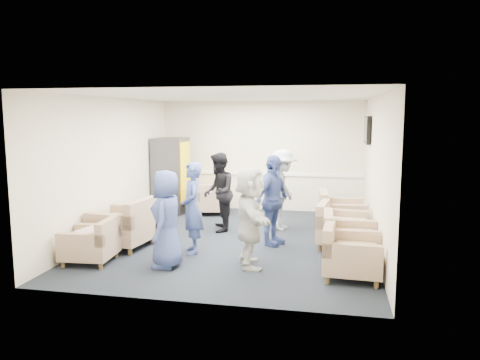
% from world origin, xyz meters
% --- Properties ---
extents(floor, '(6.00, 6.00, 0.00)m').
position_xyz_m(floor, '(0.00, 0.00, 0.00)').
color(floor, black).
rests_on(floor, ground).
extents(ceiling, '(6.00, 6.00, 0.00)m').
position_xyz_m(ceiling, '(0.00, 0.00, 2.70)').
color(ceiling, silver).
rests_on(ceiling, back_wall).
extents(back_wall, '(5.00, 0.02, 2.70)m').
position_xyz_m(back_wall, '(0.00, 3.00, 1.35)').
color(back_wall, beige).
rests_on(back_wall, floor).
extents(front_wall, '(5.00, 0.02, 2.70)m').
position_xyz_m(front_wall, '(0.00, -3.00, 1.35)').
color(front_wall, beige).
rests_on(front_wall, floor).
extents(left_wall, '(0.02, 6.00, 2.70)m').
position_xyz_m(left_wall, '(-2.50, 0.00, 1.35)').
color(left_wall, beige).
rests_on(left_wall, floor).
extents(right_wall, '(0.02, 6.00, 2.70)m').
position_xyz_m(right_wall, '(2.50, 0.00, 1.35)').
color(right_wall, beige).
rests_on(right_wall, floor).
extents(chair_rail, '(4.98, 0.04, 0.06)m').
position_xyz_m(chair_rail, '(0.00, 2.98, 0.90)').
color(chair_rail, white).
rests_on(chair_rail, back_wall).
extents(tv, '(0.10, 1.00, 0.58)m').
position_xyz_m(tv, '(2.44, 1.80, 2.05)').
color(tv, black).
rests_on(tv, right_wall).
extents(armchair_left_near, '(0.82, 0.82, 0.61)m').
position_xyz_m(armchair_left_near, '(-2.00, -1.75, 0.30)').
color(armchair_left_near, '#997B62').
rests_on(armchair_left_near, floor).
extents(armchair_left_mid, '(1.06, 1.06, 0.75)m').
position_xyz_m(armchair_left_mid, '(-1.86, -0.84, 0.38)').
color(armchair_left_mid, '#997B62').
rests_on(armchair_left_mid, floor).
extents(armchair_left_far, '(0.92, 0.92, 0.66)m').
position_xyz_m(armchair_left_far, '(-1.87, 0.16, 0.33)').
color(armchair_left_far, '#997B62').
rests_on(armchair_left_far, floor).
extents(armchair_right_near, '(0.87, 0.87, 0.66)m').
position_xyz_m(armchair_right_near, '(2.01, -1.67, 0.33)').
color(armchair_right_near, '#997B62').
rests_on(armchair_right_near, floor).
extents(armchair_right_midnear, '(0.87, 0.87, 0.69)m').
position_xyz_m(armchair_right_midnear, '(2.00, -0.95, 0.34)').
color(armchair_right_midnear, '#997B62').
rests_on(armchair_right_midnear, floor).
extents(armchair_right_midfar, '(0.94, 0.94, 0.68)m').
position_xyz_m(armchair_right_midfar, '(1.89, -0.05, 0.34)').
color(armchair_right_midfar, '#997B62').
rests_on(armchair_right_midfar, floor).
extents(armchair_right_far, '(0.95, 0.95, 0.72)m').
position_xyz_m(armchair_right_far, '(1.89, 0.96, 0.36)').
color(armchair_right_far, '#997B62').
rests_on(armchair_right_far, floor).
extents(armchair_corner, '(0.95, 0.95, 0.64)m').
position_xyz_m(armchair_corner, '(-1.06, 2.22, 0.32)').
color(armchair_corner, '#997B62').
rests_on(armchair_corner, floor).
extents(vending_machine, '(0.74, 0.86, 1.81)m').
position_xyz_m(vending_machine, '(-2.09, 2.26, 0.91)').
color(vending_machine, '#45454B').
rests_on(vending_machine, floor).
extents(backpack, '(0.30, 0.21, 0.50)m').
position_xyz_m(backpack, '(-1.51, -0.43, 0.26)').
color(backpack, black).
rests_on(backpack, floor).
extents(pillow, '(0.46, 0.56, 0.14)m').
position_xyz_m(pillow, '(-2.01, -1.75, 0.48)').
color(pillow, beige).
rests_on(pillow, armchair_left_near).
extents(person_front_left, '(0.55, 0.78, 1.53)m').
position_xyz_m(person_front_left, '(-0.76, -1.71, 0.76)').
color(person_front_left, '#3A4C8C').
rests_on(person_front_left, floor).
extents(person_mid_left, '(0.57, 0.67, 1.57)m').
position_xyz_m(person_mid_left, '(-0.59, -0.91, 0.79)').
color(person_mid_left, '#3A4C8C').
rests_on(person_mid_left, floor).
extents(person_back_left, '(0.76, 0.89, 1.61)m').
position_xyz_m(person_back_left, '(-0.52, 0.66, 0.81)').
color(person_back_left, black).
rests_on(person_back_left, floor).
extents(person_back_right, '(0.79, 1.17, 1.67)m').
position_xyz_m(person_back_right, '(0.74, 1.03, 0.84)').
color(person_back_right, beige).
rests_on(person_back_right, floor).
extents(person_mid_right, '(0.76, 1.05, 1.65)m').
position_xyz_m(person_mid_right, '(0.69, -0.14, 0.83)').
color(person_mid_right, '#3A4C8C').
rests_on(person_mid_right, floor).
extents(person_front_right, '(0.85, 1.53, 1.57)m').
position_xyz_m(person_front_right, '(0.51, -1.44, 0.79)').
color(person_front_right, silver).
rests_on(person_front_right, floor).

